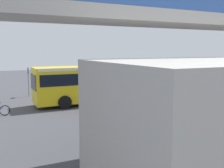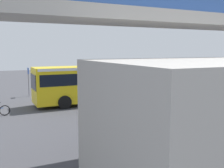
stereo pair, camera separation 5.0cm
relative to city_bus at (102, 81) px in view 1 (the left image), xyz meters
The scene contains 9 objects.
ground 2.52m from the city_bus, 126.52° to the right, with size 80.00×80.00×0.00m, color #424247.
city_bus is the anchor object (origin of this frame).
parked_van 10.49m from the city_bus, 166.13° to the left, with size 4.80×2.17×2.05m.
pedestrian 5.34m from the city_bus, 117.11° to the right, with size 0.38×0.38×1.79m.
traffic_sign 7.86m from the city_bus, 47.45° to the right, with size 0.08×0.60×2.80m.
lane_dash_leftmost 6.81m from the city_bus, 139.79° to the right, with size 2.00×0.20×0.01m, color silver.
lane_dash_left 4.73m from the city_bus, 103.29° to the right, with size 2.00×0.20×0.01m, color silver.
lane_dash_centre 5.51m from the city_bus, 54.60° to the right, with size 2.00×0.20×0.01m, color silver.
pedestrian_overpass 11.66m from the city_bus, 95.15° to the left, with size 28.57×2.60×7.20m.
Camera 1 is at (10.04, 22.22, 4.51)m, focal length 42.51 mm.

